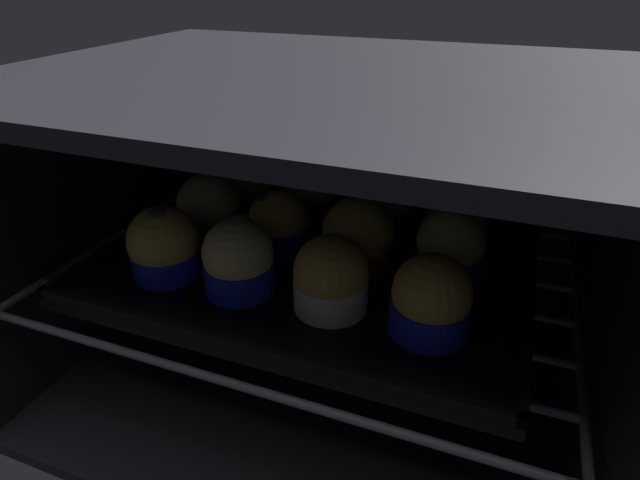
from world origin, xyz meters
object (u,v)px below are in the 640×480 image
at_px(muffin_row2_col0, 247,181).
at_px(muffin_row0_col3, 431,300).
at_px(muffin_row2_col2, 385,204).
at_px(muffin_row2_col3, 459,214).
at_px(baking_tray, 320,259).
at_px(muffin_row0_col1, 239,260).
at_px(muffin_row1_col2, 358,237).
at_px(muffin_row2_col1, 310,191).
at_px(muffin_row1_col1, 279,225).
at_px(muffin_row1_col0, 209,209).
at_px(muffin_row1_col3, 450,249).
at_px(muffin_row0_col0, 164,246).
at_px(muffin_row0_col2, 331,278).

bearing_deg(muffin_row2_col0, muffin_row0_col3, -33.59).
bearing_deg(muffin_row2_col2, muffin_row2_col3, 2.59).
relative_size(baking_tray, muffin_row0_col1, 5.82).
bearing_deg(muffin_row0_col3, muffin_row2_col2, 116.09).
relative_size(muffin_row1_col2, muffin_row2_col1, 0.99).
height_order(baking_tray, muffin_row1_col1, muffin_row1_col1).
distance_m(muffin_row0_col1, muffin_row1_col0, 0.13).
relative_size(muffin_row0_col1, muffin_row2_col1, 0.99).
height_order(muffin_row0_col3, muffin_row1_col1, muffin_row0_col3).
height_order(muffin_row2_col2, muffin_row2_col3, same).
xyz_separation_m(muffin_row0_col3, muffin_row1_col3, (0.00, 0.09, 0.00)).
bearing_deg(muffin_row1_col3, muffin_row0_col0, -160.90).
distance_m(muffin_row0_col3, muffin_row1_col1, 0.21).
bearing_deg(muffin_row2_col1, muffin_row1_col3, -25.47).
bearing_deg(muffin_row1_col1, muffin_row1_col2, 0.16).
bearing_deg(muffin_row0_col2, muffin_row1_col2, 90.80).
bearing_deg(muffin_row2_col1, muffin_row0_col0, -115.16).
height_order(muffin_row1_col3, muffin_row2_col3, muffin_row1_col3).
relative_size(muffin_row0_col2, muffin_row1_col0, 1.00).
bearing_deg(muffin_row1_col1, muffin_row2_col1, 89.65).
bearing_deg(muffin_row1_col3, muffin_row2_col3, 92.54).
height_order(muffin_row1_col0, muffin_row2_col1, muffin_row2_col1).
xyz_separation_m(muffin_row1_col2, muffin_row1_col3, (0.10, 0.00, 0.00)).
bearing_deg(baking_tray, muffin_row0_col1, -117.44).
distance_m(muffin_row1_col2, muffin_row2_col0, 0.21).
distance_m(muffin_row2_col1, muffin_row2_col2, 0.10).
relative_size(muffin_row0_col0, muffin_row0_col1, 1.00).
bearing_deg(muffin_row0_col1, muffin_row2_col0, 116.09).
distance_m(muffin_row1_col3, muffin_row2_col0, 0.30).
bearing_deg(muffin_row1_col1, baking_tray, 3.97).
distance_m(muffin_row1_col3, muffin_row2_col2, 0.13).
distance_m(baking_tray, muffin_row2_col0, 0.17).
distance_m(muffin_row0_col0, muffin_row1_col0, 0.10).
bearing_deg(muffin_row2_col3, muffin_row0_col2, -116.09).
relative_size(muffin_row2_col2, muffin_row2_col3, 1.00).
relative_size(muffin_row0_col2, muffin_row2_col3, 1.00).
bearing_deg(muffin_row0_col0, muffin_row1_col2, 27.13).
distance_m(muffin_row0_col0, muffin_row0_col2, 0.18).
distance_m(muffin_row0_col1, muffin_row1_col1, 0.09).
height_order(muffin_row0_col0, muffin_row0_col2, muffin_row0_col0).
bearing_deg(muffin_row0_col0, muffin_row1_col3, 19.10).
relative_size(muffin_row0_col3, muffin_row1_col0, 1.01).
bearing_deg(muffin_row2_col1, muffin_row2_col3, 1.57).
bearing_deg(muffin_row0_col2, muffin_row2_col3, 63.91).
distance_m(baking_tray, muffin_row2_col2, 0.11).
bearing_deg(muffin_row2_col2, muffin_row2_col0, 179.50).
bearing_deg(muffin_row2_col3, muffin_row2_col0, -179.53).
bearing_deg(baking_tray, muffin_row1_col1, -176.03).
relative_size(baking_tray, muffin_row1_col3, 5.75).
bearing_deg(muffin_row2_col0, muffin_row2_col1, -1.73).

